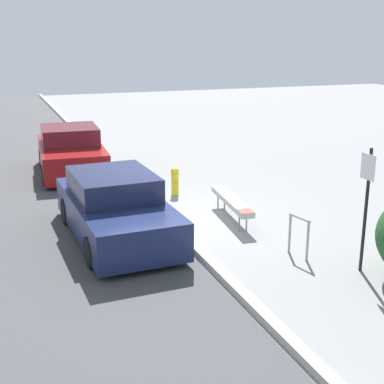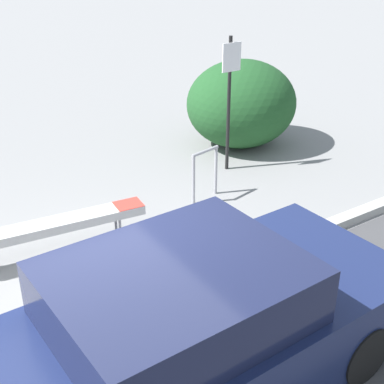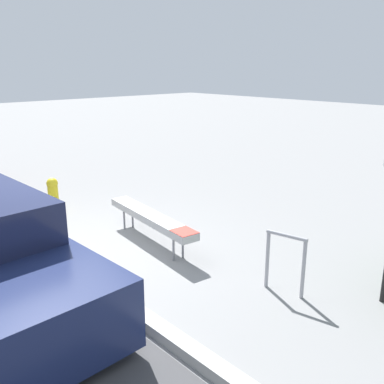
{
  "view_description": "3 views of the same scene",
  "coord_description": "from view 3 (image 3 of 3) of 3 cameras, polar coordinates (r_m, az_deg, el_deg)",
  "views": [
    {
      "loc": [
        11.14,
        -3.61,
        4.14
      ],
      "look_at": [
        0.96,
        0.25,
        0.98
      ],
      "focal_mm": 50.0,
      "sensor_mm": 36.0,
      "label": 1
    },
    {
      "loc": [
        -1.56,
        -4.35,
        3.84
      ],
      "look_at": [
        1.76,
        0.64,
        0.86
      ],
      "focal_mm": 50.0,
      "sensor_mm": 36.0,
      "label": 2
    },
    {
      "loc": [
        5.66,
        -2.51,
        2.87
      ],
      "look_at": [
        0.99,
        1.78,
        0.99
      ],
      "focal_mm": 40.0,
      "sensor_mm": 36.0,
      "label": 3
    }
  ],
  "objects": [
    {
      "name": "bench",
      "position": [
        7.14,
        -5.49,
        -3.44
      ],
      "size": [
        2.33,
        0.57,
        0.52
      ],
      "rotation": [
        0.0,
        0.0,
        -0.11
      ],
      "color": "gray",
      "rests_on": "ground_plane"
    },
    {
      "name": "fire_hydrant",
      "position": [
        8.87,
        -18.01,
        -0.44
      ],
      "size": [
        0.36,
        0.22,
        0.77
      ],
      "color": "gold",
      "rests_on": "ground_plane"
    },
    {
      "name": "curb",
      "position": [
        6.8,
        -17.12,
        -8.64
      ],
      "size": [
        60.0,
        0.2,
        0.13
      ],
      "color": "#A8A8A3",
      "rests_on": "ground_plane"
    },
    {
      "name": "ground_plane",
      "position": [
        6.83,
        -17.08,
        -9.14
      ],
      "size": [
        60.0,
        60.0,
        0.0
      ],
      "primitive_type": "plane",
      "color": "gray"
    },
    {
      "name": "bike_rack",
      "position": [
        5.7,
        12.35,
        -8.48
      ],
      "size": [
        0.55,
        0.16,
        0.83
      ],
      "rotation": [
        0.0,
        0.0,
        0.2
      ],
      "color": "#99999E",
      "rests_on": "ground_plane"
    }
  ]
}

